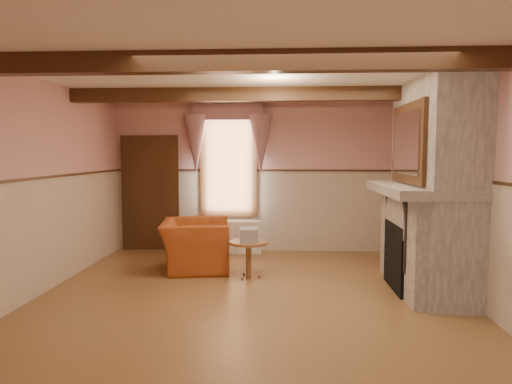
# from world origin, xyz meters

# --- Properties ---
(floor) EXTENTS (5.50, 6.00, 0.01)m
(floor) POSITION_xyz_m (0.00, 0.00, 0.00)
(floor) COLOR brown
(floor) RESTS_ON ground
(ceiling) EXTENTS (5.50, 6.00, 0.01)m
(ceiling) POSITION_xyz_m (0.00, 0.00, 2.80)
(ceiling) COLOR silver
(ceiling) RESTS_ON wall_back
(wall_back) EXTENTS (5.50, 0.02, 2.80)m
(wall_back) POSITION_xyz_m (0.00, 3.00, 1.40)
(wall_back) COLOR #CE918E
(wall_back) RESTS_ON floor
(wall_front) EXTENTS (5.50, 0.02, 2.80)m
(wall_front) POSITION_xyz_m (0.00, -3.00, 1.40)
(wall_front) COLOR #CE918E
(wall_front) RESTS_ON floor
(wall_left) EXTENTS (0.02, 6.00, 2.80)m
(wall_left) POSITION_xyz_m (-2.75, 0.00, 1.40)
(wall_left) COLOR #CE918E
(wall_left) RESTS_ON floor
(wall_right) EXTENTS (0.02, 6.00, 2.80)m
(wall_right) POSITION_xyz_m (2.75, 0.00, 1.40)
(wall_right) COLOR #CE918E
(wall_right) RESTS_ON floor
(wainscot) EXTENTS (5.50, 6.00, 1.50)m
(wainscot) POSITION_xyz_m (0.00, 0.00, 0.75)
(wainscot) COLOR beige
(wainscot) RESTS_ON floor
(chair_rail) EXTENTS (5.50, 6.00, 0.08)m
(chair_rail) POSITION_xyz_m (0.00, 0.00, 1.50)
(chair_rail) COLOR black
(chair_rail) RESTS_ON wainscot
(firebox) EXTENTS (0.20, 0.95, 0.90)m
(firebox) POSITION_xyz_m (2.00, 0.60, 0.45)
(firebox) COLOR black
(firebox) RESTS_ON floor
(armchair) EXTENTS (1.20, 1.33, 0.78)m
(armchair) POSITION_xyz_m (-0.96, 1.52, 0.39)
(armchair) COLOR #994219
(armchair) RESTS_ON floor
(side_table) EXTENTS (0.75, 0.75, 0.55)m
(side_table) POSITION_xyz_m (-0.08, 1.03, 0.28)
(side_table) COLOR brown
(side_table) RESTS_ON floor
(book_stack) EXTENTS (0.27, 0.33, 0.20)m
(book_stack) POSITION_xyz_m (-0.07, 1.00, 0.65)
(book_stack) COLOR #B7AD8C
(book_stack) RESTS_ON side_table
(radiator) EXTENTS (0.70, 0.19, 0.60)m
(radiator) POSITION_xyz_m (-0.32, 2.70, 0.30)
(radiator) COLOR white
(radiator) RESTS_ON floor
(bowl) EXTENTS (0.37, 0.37, 0.09)m
(bowl) POSITION_xyz_m (2.24, 0.50, 1.47)
(bowl) COLOR brown
(bowl) RESTS_ON mantel
(mantel_clock) EXTENTS (0.14, 0.24, 0.20)m
(mantel_clock) POSITION_xyz_m (2.24, 1.26, 1.52)
(mantel_clock) COLOR black
(mantel_clock) RESTS_ON mantel
(oil_lamp) EXTENTS (0.11, 0.11, 0.28)m
(oil_lamp) POSITION_xyz_m (2.24, 1.23, 1.56)
(oil_lamp) COLOR #B57733
(oil_lamp) RESTS_ON mantel
(candle_red) EXTENTS (0.06, 0.06, 0.16)m
(candle_red) POSITION_xyz_m (2.24, -0.16, 1.50)
(candle_red) COLOR #A82A14
(candle_red) RESTS_ON mantel
(jar_yellow) EXTENTS (0.06, 0.06, 0.12)m
(jar_yellow) POSITION_xyz_m (2.24, 0.35, 1.48)
(jar_yellow) COLOR #C58B22
(jar_yellow) RESTS_ON mantel
(fireplace) EXTENTS (0.85, 2.00, 2.80)m
(fireplace) POSITION_xyz_m (2.42, 0.60, 1.40)
(fireplace) COLOR gray
(fireplace) RESTS_ON floor
(mantel) EXTENTS (1.05, 2.05, 0.12)m
(mantel) POSITION_xyz_m (2.24, 0.60, 1.36)
(mantel) COLOR gray
(mantel) RESTS_ON fireplace
(overmantel_mirror) EXTENTS (0.06, 1.44, 1.04)m
(overmantel_mirror) POSITION_xyz_m (2.06, 0.60, 1.97)
(overmantel_mirror) COLOR silver
(overmantel_mirror) RESTS_ON fireplace
(door) EXTENTS (1.10, 0.10, 2.10)m
(door) POSITION_xyz_m (-2.10, 2.94, 1.05)
(door) COLOR black
(door) RESTS_ON floor
(window) EXTENTS (1.06, 0.08, 2.02)m
(window) POSITION_xyz_m (-0.60, 2.97, 1.65)
(window) COLOR white
(window) RESTS_ON wall_back
(window_drapes) EXTENTS (1.30, 0.14, 1.40)m
(window_drapes) POSITION_xyz_m (-0.60, 2.88, 2.25)
(window_drapes) COLOR gray
(window_drapes) RESTS_ON wall_back
(ceiling_beam_front) EXTENTS (5.50, 0.18, 0.20)m
(ceiling_beam_front) POSITION_xyz_m (0.00, -1.20, 2.70)
(ceiling_beam_front) COLOR black
(ceiling_beam_front) RESTS_ON ceiling
(ceiling_beam_back) EXTENTS (5.50, 0.18, 0.20)m
(ceiling_beam_back) POSITION_xyz_m (0.00, 1.20, 2.70)
(ceiling_beam_back) COLOR black
(ceiling_beam_back) RESTS_ON ceiling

